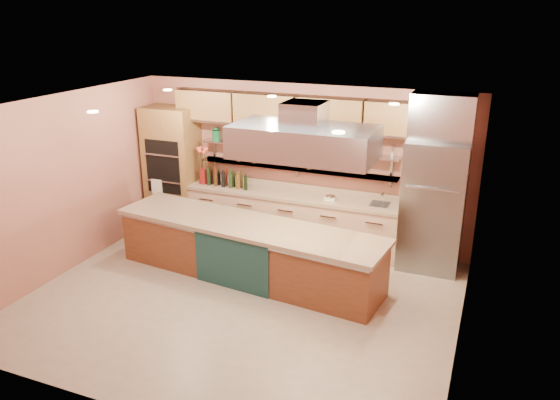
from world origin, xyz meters
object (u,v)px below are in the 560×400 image
at_px(island, 248,250).
at_px(copper_kettle, 239,138).
at_px(flower_vase, 204,176).
at_px(green_canister, 260,140).
at_px(kitchen_scale, 330,197).
at_px(refrigerator, 433,206).

height_order(island, copper_kettle, copper_kettle).
bearing_deg(flower_vase, copper_kettle, 18.82).
height_order(island, flower_vase, flower_vase).
distance_m(flower_vase, copper_kettle, 0.99).
xyz_separation_m(copper_kettle, green_canister, (0.41, 0.00, 0.01)).
xyz_separation_m(island, kitchen_scale, (0.89, 1.42, 0.53)).
distance_m(flower_vase, green_canister, 1.30).
bearing_deg(kitchen_scale, green_canister, 167.88).
bearing_deg(copper_kettle, island, -60.93).
height_order(flower_vase, green_canister, green_canister).
relative_size(kitchen_scale, green_canister, 1.01).
bearing_deg(island, refrigerator, 35.21).
bearing_deg(copper_kettle, refrigerator, -3.78).
bearing_deg(kitchen_scale, flower_vase, 176.88).
relative_size(kitchen_scale, copper_kettle, 0.86).
bearing_deg(refrigerator, copper_kettle, 176.22).
bearing_deg(green_canister, flower_vase, -168.20).
height_order(flower_vase, kitchen_scale, flower_vase).
bearing_deg(flower_vase, green_canister, 11.80).
distance_m(island, kitchen_scale, 1.76).
distance_m(refrigerator, flower_vase, 4.13).
height_order(island, green_canister, green_canister).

